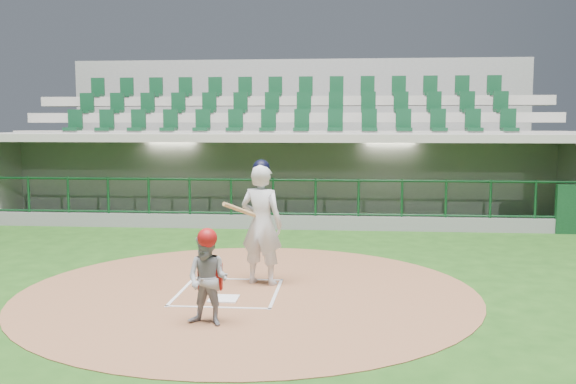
% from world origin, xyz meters
% --- Properties ---
extents(ground, '(120.00, 120.00, 0.00)m').
position_xyz_m(ground, '(0.00, 0.00, 0.00)').
color(ground, '#1C4413').
rests_on(ground, ground).
extents(dirt_circle, '(7.20, 7.20, 0.01)m').
position_xyz_m(dirt_circle, '(0.30, -0.20, 0.01)').
color(dirt_circle, brown).
rests_on(dirt_circle, ground).
extents(home_plate, '(0.43, 0.43, 0.02)m').
position_xyz_m(home_plate, '(0.00, -0.70, 0.02)').
color(home_plate, white).
rests_on(home_plate, dirt_circle).
extents(batter_box_chalk, '(1.55, 1.80, 0.01)m').
position_xyz_m(batter_box_chalk, '(0.00, -0.30, 0.02)').
color(batter_box_chalk, white).
rests_on(batter_box_chalk, ground).
extents(dugout_structure, '(16.40, 3.70, 3.00)m').
position_xyz_m(dugout_structure, '(0.10, 7.82, 0.96)').
color(dugout_structure, slate).
rests_on(dugout_structure, ground).
extents(seating_deck, '(17.00, 6.72, 5.15)m').
position_xyz_m(seating_deck, '(0.00, 10.91, 1.42)').
color(seating_deck, gray).
rests_on(seating_deck, ground).
extents(batter, '(0.95, 0.97, 2.06)m').
position_xyz_m(batter, '(0.45, 0.30, 1.03)').
color(batter, silver).
rests_on(batter, dirt_circle).
extents(catcher, '(0.68, 0.59, 1.29)m').
position_xyz_m(catcher, '(0.03, -1.93, 0.64)').
color(catcher, '#949499').
rests_on(catcher, dirt_circle).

